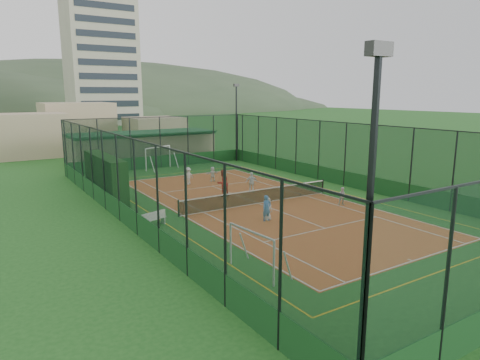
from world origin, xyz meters
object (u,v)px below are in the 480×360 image
object	(u,v)px
child_far_right	(252,182)
child_far_back	(213,174)
futsal_goal_far	(158,158)
floodlight_ne	(236,123)
child_near_left	(267,208)
floodlight_sw	(368,235)
child_near_mid	(267,208)
clubhouse	(143,146)
apartment_tower	(101,60)
white_bench	(153,219)
child_near_right	(343,196)
coach	(223,183)
futsal_goal_near	(251,253)
child_far_left	(188,176)

from	to	relation	value
child_far_right	child_far_back	xyz separation A→B (m)	(-0.46, 5.19, -0.14)
futsal_goal_far	floodlight_ne	bearing A→B (deg)	-20.79
child_near_left	floodlight_sw	bearing A→B (deg)	-127.47
child_near_mid	child_far_back	bearing A→B (deg)	78.14
futsal_goal_far	child_near_left	size ratio (longest dim) A/B	2.48
clubhouse	child_near_left	distance (m)	25.43
apartment_tower	white_bench	xyz separation A→B (m)	(-19.80, -83.03, -14.55)
apartment_tower	child_near_left	bearing A→B (deg)	-99.11
clubhouse	futsal_goal_far	size ratio (longest dim) A/B	4.60
white_bench	futsal_goal_far	xyz separation A→B (m)	(7.25, 17.35, 0.61)
child_near_right	child_near_mid	bearing A→B (deg)	-142.75
floodlight_ne	coach	distance (m)	16.94
futsal_goal_far	child_near_mid	xyz separation A→B (m)	(-1.31, -19.84, -0.30)
floodlight_ne	apartment_tower	xyz separation A→B (m)	(3.40, 65.40, 10.88)
apartment_tower	coach	xyz separation A→B (m)	(-12.99, -79.00, -14.01)
floodlight_ne	coach	world-z (taller)	floodlight_ne
floodlight_sw	futsal_goal_near	bearing A→B (deg)	76.12
coach	apartment_tower	bearing A→B (deg)	-109.55
clubhouse	child_far_back	distance (m)	13.95
white_bench	child_near_left	size ratio (longest dim) A/B	1.21
apartment_tower	child_near_mid	world-z (taller)	apartment_tower
floodlight_sw	white_bench	xyz separation A→B (m)	(0.80, 15.57, -3.67)
apartment_tower	futsal_goal_near	bearing A→B (deg)	-101.63
clubhouse	child_near_left	size ratio (longest dim) A/B	11.43
clubhouse	futsal_goal_far	xyz separation A→B (m)	(-0.55, -5.68, -0.51)
apartment_tower	futsal_goal_near	world-z (taller)	apartment_tower
clubhouse	coach	bearing A→B (deg)	-93.00
futsal_goal_far	child_far_left	xyz separation A→B (m)	(-0.73, -8.23, -0.36)
floodlight_sw	futsal_goal_far	size ratio (longest dim) A/B	2.50
floodlight_sw	coach	size ratio (longest dim) A/B	4.23
clubhouse	apartment_tower	xyz separation A→B (m)	(12.00, 60.00, 13.43)
floodlight_ne	child_near_right	distance (m)	20.62
futsal_goal_far	child_near_left	xyz separation A→B (m)	(-1.14, -19.68, -0.39)
floodlight_ne	futsal_goal_far	xyz separation A→B (m)	(-9.15, -0.28, -3.06)
child_far_back	coach	size ratio (longest dim) A/B	0.64
floodlight_ne	child_far_right	xyz separation A→B (m)	(-7.17, -13.67, -3.35)
white_bench	child_far_left	xyz separation A→B (m)	(6.52, 9.12, 0.25)
apartment_tower	child_near_right	size ratio (longest dim) A/B	25.22
floodlight_sw	clubhouse	xyz separation A→B (m)	(8.60, 38.60, -2.55)
child_near_mid	futsal_goal_far	bearing A→B (deg)	88.04
child_far_right	child_near_left	bearing A→B (deg)	95.82
child_near_left	child_near_mid	size ratio (longest dim) A/B	0.89
child_near_right	child_far_back	bearing A→B (deg)	142.22
child_far_left	coach	size ratio (longest dim) A/B	0.71
floodlight_ne	child_far_left	size ratio (longest dim) A/B	5.93
white_bench	futsal_goal_far	bearing A→B (deg)	49.97
child_near_left	coach	bearing A→B (deg)	73.88
apartment_tower	white_bench	distance (m)	86.59
floodlight_sw	child_near_left	xyz separation A→B (m)	(6.91, 13.24, -3.45)
child_far_back	child_far_left	bearing A→B (deg)	-1.79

